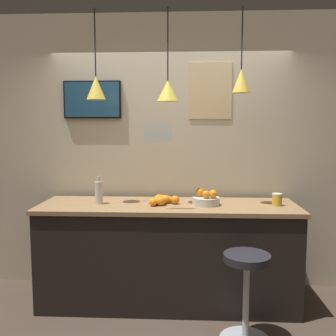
{
  "coord_description": "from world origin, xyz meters",
  "views": [
    {
      "loc": [
        0.18,
        -2.78,
        1.73
      ],
      "look_at": [
        0.0,
        0.75,
        1.34
      ],
      "focal_mm": 40.0,
      "sensor_mm": 36.0,
      "label": 1
    }
  ],
  "objects_px": {
    "spread_jar": "(277,200)",
    "bar_stool": "(246,283)",
    "mounted_tv": "(92,100)",
    "fruit_bowl": "(206,199)",
    "juice_bottle": "(99,192)"
  },
  "relations": [
    {
      "from": "spread_jar",
      "to": "fruit_bowl",
      "type": "bearing_deg",
      "value": -179.52
    },
    {
      "from": "bar_stool",
      "to": "mounted_tv",
      "type": "distance_m",
      "value": 2.38
    },
    {
      "from": "bar_stool",
      "to": "mounted_tv",
      "type": "bearing_deg",
      "value": 143.77
    },
    {
      "from": "bar_stool",
      "to": "spread_jar",
      "type": "bearing_deg",
      "value": 59.61
    },
    {
      "from": "juice_bottle",
      "to": "spread_jar",
      "type": "xyz_separation_m",
      "value": [
        1.7,
        0.0,
        -0.06
      ]
    },
    {
      "from": "juice_bottle",
      "to": "spread_jar",
      "type": "bearing_deg",
      "value": 0.0
    },
    {
      "from": "fruit_bowl",
      "to": "spread_jar",
      "type": "height_order",
      "value": "fruit_bowl"
    },
    {
      "from": "bar_stool",
      "to": "spread_jar",
      "type": "xyz_separation_m",
      "value": [
        0.37,
        0.64,
        0.55
      ]
    },
    {
      "from": "bar_stool",
      "to": "spread_jar",
      "type": "height_order",
      "value": "spread_jar"
    },
    {
      "from": "juice_bottle",
      "to": "mounted_tv",
      "type": "distance_m",
      "value": 1.03
    },
    {
      "from": "fruit_bowl",
      "to": "spread_jar",
      "type": "bearing_deg",
      "value": 0.48
    },
    {
      "from": "spread_jar",
      "to": "bar_stool",
      "type": "bearing_deg",
      "value": -120.39
    },
    {
      "from": "mounted_tv",
      "to": "juice_bottle",
      "type": "bearing_deg",
      "value": -70.63
    },
    {
      "from": "fruit_bowl",
      "to": "bar_stool",
      "type": "bearing_deg",
      "value": -65.15
    },
    {
      "from": "juice_bottle",
      "to": "mounted_tv",
      "type": "xyz_separation_m",
      "value": [
        -0.16,
        0.44,
        0.91
      ]
    }
  ]
}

